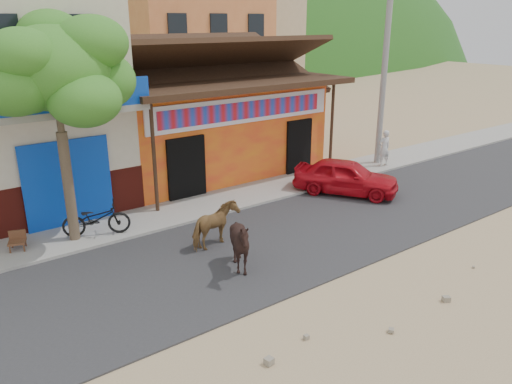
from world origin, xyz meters
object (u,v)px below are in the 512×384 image
at_px(red_car, 346,176).
at_px(scooter, 96,219).
at_px(cow_dark, 241,244).
at_px(cafe_chair_left, 16,234).
at_px(pedestrian, 384,148).
at_px(tree, 61,132).
at_px(utility_pole, 385,66).
at_px(cow_tan, 215,226).

bearing_deg(red_car, scooter, 137.04).
distance_m(cow_dark, cafe_chair_left, 5.99).
distance_m(scooter, cafe_chair_left, 2.05).
bearing_deg(cafe_chair_left, pedestrian, 17.42).
relative_size(cow_dark, red_car, 0.39).
xyz_separation_m(tree, cow_dark, (2.70, -4.15, -2.38)).
height_order(tree, pedestrian, tree).
distance_m(scooter, pedestrian, 12.00).
height_order(red_car, scooter, red_car).
xyz_separation_m(utility_pole, cow_tan, (-9.84, -2.79, -3.48)).
relative_size(tree, cafe_chair_left, 6.63).
relative_size(cow_tan, cafe_chair_left, 1.56).
height_order(tree, red_car, tree).
bearing_deg(utility_pole, pedestrian, -112.41).
bearing_deg(pedestrian, cow_tan, 24.95).
xyz_separation_m(scooter, cafe_chair_left, (-2.03, 0.30, -0.03)).
distance_m(cow_dark, scooter, 4.55).
height_order(red_car, cafe_chair_left, red_car).
bearing_deg(utility_pole, red_car, -154.55).
bearing_deg(pedestrian, cafe_chair_left, 9.60).
bearing_deg(cow_tan, scooter, 27.90).
distance_m(utility_pole, red_car, 5.48).
relative_size(pedestrian, cafe_chair_left, 1.65).
xyz_separation_m(scooter, pedestrian, (12.00, -0.17, 0.26)).
relative_size(red_car, scooter, 1.96).
bearing_deg(pedestrian, cow_dark, 32.87).
relative_size(utility_pole, cow_dark, 5.69).
bearing_deg(utility_pole, cafe_chair_left, -179.93).
relative_size(cow_tan, red_car, 0.39).
height_order(cow_tan, scooter, cow_tan).
bearing_deg(red_car, cafe_chair_left, 137.36).
distance_m(tree, cow_tan, 4.65).
xyz_separation_m(utility_pole, scooter, (-12.20, -0.32, -3.52)).
xyz_separation_m(tree, cafe_chair_left, (-1.43, 0.18, -2.55)).
height_order(tree, cafe_chair_left, tree).
height_order(cow_dark, pedestrian, pedestrian).
distance_m(tree, utility_pole, 12.84).
bearing_deg(scooter, utility_pole, -65.94).
bearing_deg(utility_pole, scooter, -178.50).
bearing_deg(cafe_chair_left, utility_pole, 19.40).
height_order(tree, utility_pole, utility_pole).
xyz_separation_m(tree, cow_tan, (2.96, -2.59, -2.48)).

